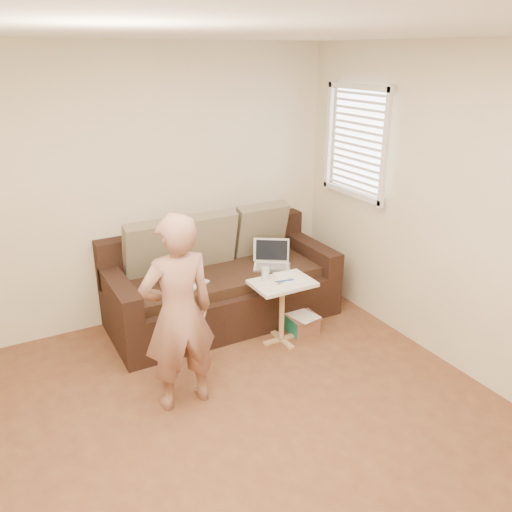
% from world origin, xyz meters
% --- Properties ---
extents(floor, '(4.50, 4.50, 0.00)m').
position_xyz_m(floor, '(0.00, 0.00, 0.00)').
color(floor, '#582E20').
rests_on(floor, ground).
extents(ceiling, '(4.50, 4.50, 0.00)m').
position_xyz_m(ceiling, '(0.00, 0.00, 2.60)').
color(ceiling, white).
rests_on(ceiling, wall_back).
extents(wall_back, '(4.00, 0.00, 4.00)m').
position_xyz_m(wall_back, '(0.00, 2.25, 1.30)').
color(wall_back, beige).
rests_on(wall_back, ground).
extents(wall_right, '(0.00, 4.50, 4.50)m').
position_xyz_m(wall_right, '(2.00, 0.00, 1.30)').
color(wall_right, beige).
rests_on(wall_right, ground).
extents(window_blinds, '(0.12, 0.88, 1.08)m').
position_xyz_m(window_blinds, '(1.95, 1.50, 1.70)').
color(window_blinds, white).
rests_on(window_blinds, wall_right).
extents(sofa, '(2.20, 0.95, 0.85)m').
position_xyz_m(sofa, '(0.64, 1.77, 0.42)').
color(sofa, black).
rests_on(sofa, ground).
extents(pillow_left, '(0.55, 0.29, 0.57)m').
position_xyz_m(pillow_left, '(0.04, 2.00, 0.79)').
color(pillow_left, '#685C4D').
rests_on(pillow_left, sofa).
extents(pillow_mid, '(0.55, 0.27, 0.57)m').
position_xyz_m(pillow_mid, '(0.59, 1.99, 0.79)').
color(pillow_mid, '#67614A').
rests_on(pillow_mid, sofa).
extents(pillow_right, '(0.55, 0.28, 0.57)m').
position_xyz_m(pillow_right, '(1.19, 2.01, 0.79)').
color(pillow_right, '#685C4D').
rests_on(pillow_right, sofa).
extents(laptop_silver, '(0.44, 0.41, 0.24)m').
position_xyz_m(laptop_silver, '(1.10, 1.63, 0.52)').
color(laptop_silver, '#B7BABC').
rests_on(laptop_silver, sofa).
extents(laptop_white, '(0.43, 0.39, 0.25)m').
position_xyz_m(laptop_white, '(0.22, 1.64, 0.52)').
color(laptop_white, white).
rests_on(laptop_white, sofa).
extents(person, '(0.56, 0.38, 1.52)m').
position_xyz_m(person, '(-0.20, 0.73, 0.76)').
color(person, '#935850').
rests_on(person, ground).
extents(side_table, '(0.54, 0.38, 0.60)m').
position_xyz_m(side_table, '(0.93, 1.15, 0.30)').
color(side_table, silver).
rests_on(side_table, ground).
extents(drinking_glass, '(0.07, 0.07, 0.12)m').
position_xyz_m(drinking_glass, '(0.82, 1.25, 0.66)').
color(drinking_glass, silver).
rests_on(drinking_glass, side_table).
extents(scissors, '(0.19, 0.13, 0.02)m').
position_xyz_m(scissors, '(0.95, 1.14, 0.61)').
color(scissors, silver).
rests_on(scissors, side_table).
extents(paper_on_table, '(0.25, 0.33, 0.00)m').
position_xyz_m(paper_on_table, '(1.03, 1.19, 0.60)').
color(paper_on_table, white).
rests_on(paper_on_table, side_table).
extents(striped_box, '(0.28, 0.28, 0.18)m').
position_xyz_m(striped_box, '(1.19, 1.20, 0.09)').
color(striped_box, red).
rests_on(striped_box, ground).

